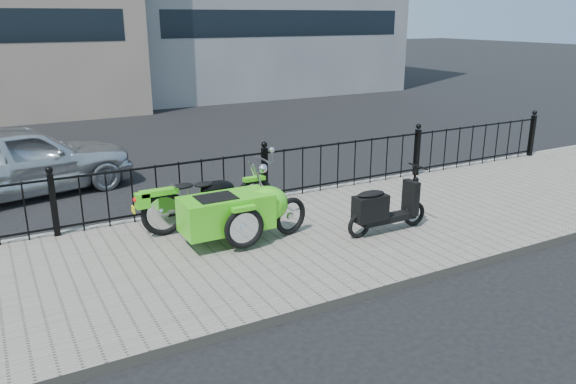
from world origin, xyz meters
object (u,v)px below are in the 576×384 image
spare_tire (290,216)px  sedan_car (21,160)px  scooter (383,209)px  motorcycle_sidecar (234,208)px

spare_tire → sedan_car: (-3.32, 4.47, 0.28)m
scooter → spare_tire: scooter is taller
scooter → spare_tire: 1.40m
scooter → sedan_car: (-4.58, 5.08, 0.19)m
sedan_car → spare_tire: bearing=-154.9°
spare_tire → scooter: bearing=-26.2°
motorcycle_sidecar → sedan_car: 4.90m
scooter → sedan_car: size_ratio=0.36×
motorcycle_sidecar → spare_tire: (0.80, -0.27, -0.18)m
motorcycle_sidecar → scooter: (2.05, -0.89, -0.09)m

